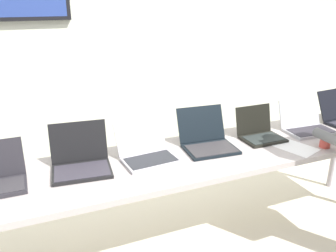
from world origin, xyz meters
name	(u,v)px	position (x,y,z in m)	size (l,w,h in m)	color
ground	(184,248)	(0.00, 0.00, -0.02)	(8.00, 8.00, 0.04)	beige
back_wall	(132,46)	(-0.02, 1.13, 1.36)	(8.00, 0.11, 2.70)	beige
workbench	(185,162)	(0.00, 0.00, 0.71)	(3.63, 0.70, 0.75)	#AAA09A
laptop_station_1	(81,160)	(-0.69, 0.09, 0.81)	(0.39, 0.36, 0.27)	black
laptop_station_2	(146,151)	(-0.26, 0.07, 0.80)	(0.37, 0.36, 0.23)	#B1ADB3
laptop_station_3	(207,139)	(0.21, 0.08, 0.81)	(0.38, 0.39, 0.26)	black
laptop_station_4	(259,131)	(0.66, 0.08, 0.80)	(0.31, 0.28, 0.23)	black
laptop_station_5	(306,124)	(1.11, 0.07, 0.80)	(0.40, 0.33, 0.23)	#AEAEB3
coffee_mug	(325,141)	(0.99, -0.25, 0.80)	(0.07, 0.07, 0.09)	#D44A3F
paper_sheet	(295,147)	(0.79, -0.17, 0.75)	(0.29, 0.35, 0.00)	white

